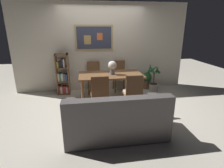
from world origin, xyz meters
TOP-DOWN VIEW (x-y plane):
  - ground_plane at (0.00, 0.00)m, footprint 12.00×12.00m
  - wall_back_with_painting at (-0.00, 1.36)m, footprint 5.20×0.14m
  - dining_table at (0.12, 0.36)m, footprint 1.65×0.88m
  - dining_chair_far_left at (-0.29, 1.11)m, footprint 0.40×0.41m
  - dining_chair_far_right at (0.50, 1.14)m, footprint 0.40×0.41m
  - dining_chair_near_left at (-0.24, -0.39)m, footprint 0.40×0.41m
  - dining_chair_near_right at (0.51, -0.43)m, footprint 0.40×0.41m
  - leather_couch at (-0.03, -1.31)m, footprint 1.80×0.84m
  - bookshelf at (-1.19, 1.07)m, footprint 0.36×0.28m
  - potted_ivy at (1.41, 1.13)m, footprint 0.29×0.29m
  - potted_palm at (1.53, 0.88)m, footprint 0.41×0.43m
  - flower_vase at (0.16, 0.32)m, footprint 0.22×0.22m

SIDE VIEW (x-z plane):
  - ground_plane at x=0.00m, z-range 0.00..0.00m
  - potted_ivy at x=1.41m, z-range 0.02..0.54m
  - leather_couch at x=-0.03m, z-range -0.11..0.73m
  - potted_palm at x=1.53m, z-range -0.11..0.75m
  - dining_chair_far_left at x=-0.29m, z-range 0.08..0.99m
  - dining_chair_far_right at x=0.50m, z-range 0.08..0.99m
  - dining_chair_near_left at x=-0.24m, z-range 0.08..0.99m
  - dining_chair_near_right at x=0.51m, z-range 0.08..0.99m
  - bookshelf at x=-1.19m, z-range -0.06..1.13m
  - dining_table at x=0.12m, z-range 0.28..1.00m
  - flower_vase at x=0.16m, z-range 0.77..1.12m
  - wall_back_with_painting at x=0.00m, z-range 0.01..2.61m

